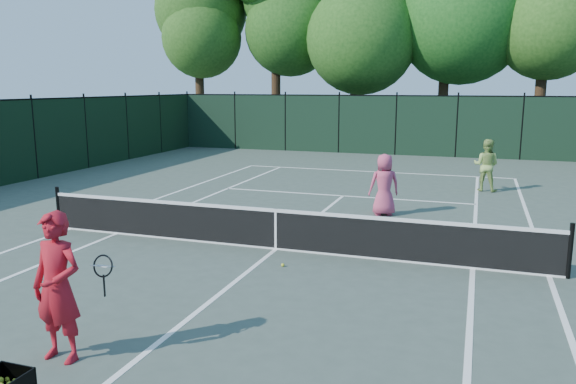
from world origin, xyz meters
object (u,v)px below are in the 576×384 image
(loose_ball_midcourt, at_px, (283,265))
(coach, at_px, (58,287))
(loose_ball_near_cart, at_px, (13,366))
(player_green, at_px, (486,165))
(player_pink, at_px, (384,185))

(loose_ball_midcourt, bearing_deg, coach, -108.10)
(loose_ball_near_cart, bearing_deg, player_green, 68.99)
(player_pink, xyz_separation_m, loose_ball_midcourt, (-1.15, -5.16, -0.82))
(coach, height_order, player_pink, coach)
(coach, bearing_deg, loose_ball_midcourt, 74.05)
(coach, distance_m, loose_ball_midcourt, 4.86)
(player_pink, distance_m, loose_ball_near_cart, 10.60)
(player_pink, xyz_separation_m, player_green, (2.68, 4.75, 0.03))
(loose_ball_near_cart, relative_size, loose_ball_midcourt, 1.00)
(coach, relative_size, loose_ball_midcourt, 29.13)
(coach, height_order, loose_ball_near_cart, coach)
(player_green, bearing_deg, coach, 83.02)
(coach, distance_m, loose_ball_near_cart, 1.13)
(coach, relative_size, player_green, 1.12)
(player_green, height_order, loose_ball_midcourt, player_green)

